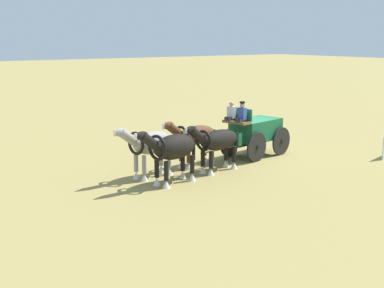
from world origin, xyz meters
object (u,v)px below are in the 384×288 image
(draft_horse_rear_near, at_px, (216,141))
(draft_horse_lead_off, at_px, (150,145))
(show_wagon, at_px, (254,131))
(draft_horse_rear_off, at_px, (194,137))
(draft_horse_lead_near, at_px, (172,149))

(draft_horse_rear_near, height_order, draft_horse_lead_off, draft_horse_lead_off)
(draft_horse_lead_off, bearing_deg, draft_horse_rear_near, 163.94)
(show_wagon, bearing_deg, draft_horse_lead_off, 4.42)
(show_wagon, bearing_deg, draft_horse_rear_near, 21.40)
(draft_horse_rear_off, relative_size, draft_horse_lead_near, 1.04)
(draft_horse_rear_near, xyz_separation_m, draft_horse_lead_near, (2.53, 0.47, 0.09))
(draft_horse_rear_off, xyz_separation_m, draft_horse_lead_off, (2.54, 0.48, 0.04))
(show_wagon, distance_m, draft_horse_lead_near, 6.02)
(show_wagon, relative_size, draft_horse_rear_near, 1.76)
(draft_horse_rear_near, distance_m, draft_horse_lead_off, 2.90)
(draft_horse_rear_near, relative_size, draft_horse_lead_near, 1.04)
(show_wagon, xyz_separation_m, draft_horse_rear_off, (3.47, -0.01, 0.09))
(show_wagon, height_order, draft_horse_rear_off, show_wagon)
(draft_horse_rear_near, xyz_separation_m, draft_horse_rear_off, (0.24, -1.28, 0.02))
(draft_horse_rear_off, height_order, draft_horse_lead_near, draft_horse_lead_near)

